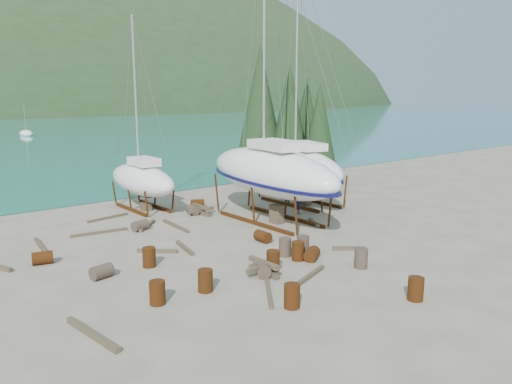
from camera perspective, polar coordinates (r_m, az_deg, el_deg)
ground at (r=25.69m, az=1.84°, el=-5.79°), size 600.00×600.00×0.00m
cypress_near_right at (r=41.91m, az=3.85°, el=8.78°), size 3.60×3.60×10.00m
cypress_mid_right at (r=41.61m, az=7.26°, el=7.49°), size 3.06×3.06×8.50m
cypress_back_left at (r=42.38m, az=0.48°, el=10.00°), size 4.14×4.14×11.50m
cypress_far_right at (r=44.75m, az=5.77°, el=8.14°), size 3.24×3.24×9.00m
moored_boat_mid at (r=102.09m, az=-24.78°, el=6.09°), size 2.00×5.00×6.05m
large_sailboat_near at (r=29.33m, az=1.66°, el=2.38°), size 5.00×12.26×18.76m
large_sailboat_far at (r=34.27m, az=5.10°, el=2.98°), size 6.00×10.67×16.22m
small_sailboat_shore at (r=33.39m, az=-12.90°, el=1.45°), size 2.65×7.78×12.33m
worker at (r=31.78m, az=4.76°, el=-1.07°), size 0.42×0.60×1.57m
drum_0 at (r=18.65m, az=-11.21°, el=-11.21°), size 0.58×0.58×0.88m
drum_1 at (r=21.04m, az=0.87°, el=-8.82°), size 0.98×1.05×0.58m
drum_2 at (r=24.36m, az=-23.21°, el=-6.94°), size 1.00×0.80×0.58m
drum_3 at (r=18.07m, az=4.13°, el=-11.77°), size 0.58×0.58×0.88m
drum_4 at (r=33.54m, az=-6.70°, el=-1.33°), size 1.05×0.92×0.58m
drum_5 at (r=23.90m, az=5.38°, el=-6.03°), size 0.58×0.58×0.88m
drum_6 at (r=25.70m, az=0.78°, el=-5.10°), size 0.61×0.90×0.58m
drum_7 at (r=19.54m, az=17.79°, el=-10.49°), size 0.58×0.58×0.88m
drum_8 at (r=22.55m, az=-12.12°, el=-7.29°), size 0.58×0.58×0.88m
drum_9 at (r=28.52m, az=-13.09°, el=-3.76°), size 0.98×0.75×0.58m
drum_10 at (r=21.65m, az=1.96°, el=-7.82°), size 0.58×0.58×0.88m
drum_11 at (r=31.72m, az=-7.24°, el=-2.06°), size 0.68×0.94×0.58m
drum_12 at (r=23.08m, az=6.42°, el=-7.06°), size 1.05×0.93×0.58m
drum_13 at (r=19.51m, az=-5.81°, el=-10.04°), size 0.58×0.58×0.88m
drum_14 at (r=22.98m, az=4.81°, el=-6.72°), size 0.58×0.58×0.88m
drum_15 at (r=21.72m, az=-17.21°, el=-8.68°), size 0.97×0.73×0.58m
drum_16 at (r=23.48m, az=3.34°, el=-6.31°), size 0.58×0.58×0.88m
drum_17 at (r=22.40m, az=11.92°, el=-7.41°), size 0.58×0.58×0.88m
timber_0 at (r=31.75m, az=-16.55°, el=-2.83°), size 2.77×0.60×0.14m
timber_1 at (r=29.30m, az=6.66°, el=-3.54°), size 1.00×1.58×0.19m
timber_3 at (r=19.45m, az=1.44°, el=-11.21°), size 2.04×2.60×0.15m
timber_4 at (r=24.78m, az=-8.14°, el=-6.33°), size 0.66×2.24×0.17m
timber_5 at (r=20.87m, az=5.94°, el=-9.66°), size 2.86×1.12×0.16m
timber_6 at (r=34.90m, az=-12.57°, el=-1.37°), size 1.18×1.78×0.19m
timber_7 at (r=24.84m, az=10.57°, el=-6.36°), size 1.32×1.16×0.17m
timber_8 at (r=29.18m, az=-12.33°, el=-3.79°), size 1.77×1.67×0.19m
timber_10 at (r=28.89m, az=-9.16°, el=-3.85°), size 0.39×3.08×0.16m
timber_12 at (r=24.51m, az=-11.23°, el=-6.63°), size 1.57×1.45×0.17m
timber_14 at (r=16.99m, az=-18.22°, el=-15.17°), size 0.55×3.02×0.18m
timber_15 at (r=28.53m, az=-17.45°, el=-4.43°), size 3.08×0.56×0.15m
timber_17 at (r=27.13m, az=-23.41°, el=-5.62°), size 0.50×2.74×0.16m
timber_pile_fore at (r=21.22m, az=0.89°, el=-8.61°), size 1.80×1.80×0.60m
timber_pile_aft at (r=31.64m, az=-6.26°, el=-2.05°), size 1.80×1.80×0.60m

